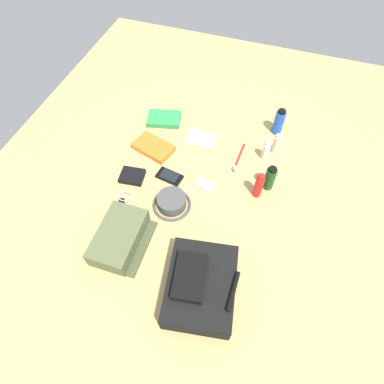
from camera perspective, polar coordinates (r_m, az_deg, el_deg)
The scene contains 17 objects.
ground_plane at distance 1.48m, azimuth -0.00°, elevation -1.13°, with size 2.64×2.02×0.02m, color tan.
backpack at distance 1.23m, azimuth 1.47°, elevation -16.26°, with size 0.35×0.29×0.13m.
toiletry_pouch at distance 1.35m, azimuth -12.65°, elevation -7.88°, with size 0.27×0.20×0.08m.
bucket_hat at distance 1.43m, azimuth -3.62°, elevation -1.81°, with size 0.17×0.17×0.06m.
deodorant_spray at distance 1.74m, azimuth 15.13°, elevation 11.89°, with size 0.05×0.05×0.15m.
lotion_bottle at distance 1.65m, azimuth 14.76°, elevation 8.23°, with size 0.04×0.04×0.12m.
toothpaste_tube at distance 1.61m, azimuth 12.96°, elevation 7.12°, with size 0.04×0.04×0.11m.
shampoo_bottle at distance 1.49m, azimuth 13.62°, elevation 2.41°, with size 0.05×0.05×0.13m.
sunscreen_spray at distance 1.45m, azimuth 11.74°, elevation 1.11°, with size 0.04×0.04×0.14m.
paperback_novel at distance 1.79m, azimuth -4.96°, elevation 12.76°, with size 0.16×0.20×0.03m.
travel_guidebook at distance 1.65m, azimuth -6.86°, elevation 7.83°, with size 0.17×0.22×0.03m.
cell_phone at distance 1.53m, azimuth -4.01°, elevation 2.78°, with size 0.09×0.13×0.01m.
media_player at distance 1.50m, azimuth 2.21°, elevation 1.26°, with size 0.07×0.09×0.01m.
wristwatch at distance 1.49m, azimuth -11.93°, elevation -0.87°, with size 0.07×0.06×0.01m.
toothbrush at distance 1.61m, azimuth 8.22°, elevation 5.88°, with size 0.19×0.02×0.02m.
wallet at distance 1.55m, azimuth -10.55°, elevation 2.79°, with size 0.09×0.11×0.02m, color black.
notepad at distance 1.68m, azimuth 1.58°, elevation 9.32°, with size 0.11×0.15×0.02m, color beige.
Camera 1 is at (0.77, 0.26, 1.23)m, focal length 30.12 mm.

